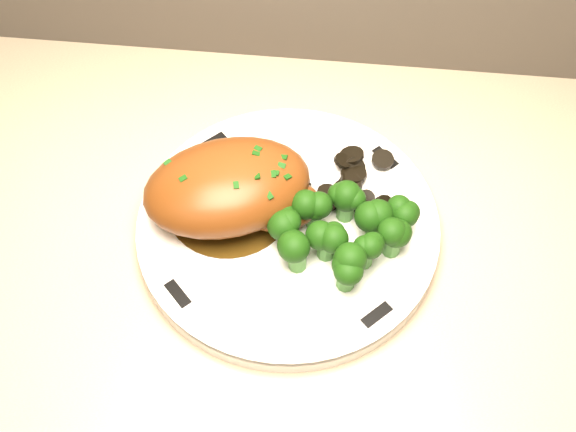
# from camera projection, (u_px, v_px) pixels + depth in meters

# --- Properties ---
(plate) EXTENTS (0.34, 0.34, 0.02)m
(plate) POSITION_uv_depth(u_px,v_px,m) (288.00, 227.00, 0.69)
(plate) COLOR white
(plate) RESTS_ON counter
(rim_accent_0) EXTENTS (0.03, 0.03, 0.00)m
(rim_accent_0) POSITION_uv_depth(u_px,v_px,m) (385.00, 158.00, 0.73)
(rim_accent_0) COLOR black
(rim_accent_0) RESTS_ON plate
(rim_accent_1) EXTENTS (0.03, 0.03, 0.00)m
(rim_accent_1) POSITION_uv_depth(u_px,v_px,m) (213.00, 142.00, 0.74)
(rim_accent_1) COLOR black
(rim_accent_1) RESTS_ON plate
(rim_accent_2) EXTENTS (0.03, 0.03, 0.00)m
(rim_accent_2) POSITION_uv_depth(u_px,v_px,m) (178.00, 294.00, 0.64)
(rim_accent_2) COLOR black
(rim_accent_2) RESTS_ON plate
(rim_accent_3) EXTENTS (0.03, 0.03, 0.00)m
(rim_accent_3) POSITION_uv_depth(u_px,v_px,m) (377.00, 315.00, 0.63)
(rim_accent_3) COLOR black
(rim_accent_3) RESTS_ON plate
(gravy_pool) EXTENTS (0.12, 0.12, 0.00)m
(gravy_pool) POSITION_uv_depth(u_px,v_px,m) (229.00, 205.00, 0.69)
(gravy_pool) COLOR #3D280B
(gravy_pool) RESTS_ON plate
(chicken_breast) EXTENTS (0.19, 0.16, 0.06)m
(chicken_breast) POSITION_uv_depth(u_px,v_px,m) (234.00, 189.00, 0.67)
(chicken_breast) COLOR brown
(chicken_breast) RESTS_ON plate
(mushroom_pile) EXTENTS (0.10, 0.07, 0.03)m
(mushroom_pile) POSITION_uv_depth(u_px,v_px,m) (333.00, 182.00, 0.70)
(mushroom_pile) COLOR black
(mushroom_pile) RESTS_ON plate
(broccoli_florets) EXTENTS (0.13, 0.10, 0.04)m
(broccoli_florets) POSITION_uv_depth(u_px,v_px,m) (346.00, 233.00, 0.65)
(broccoli_florets) COLOR #488739
(broccoli_florets) RESTS_ON plate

